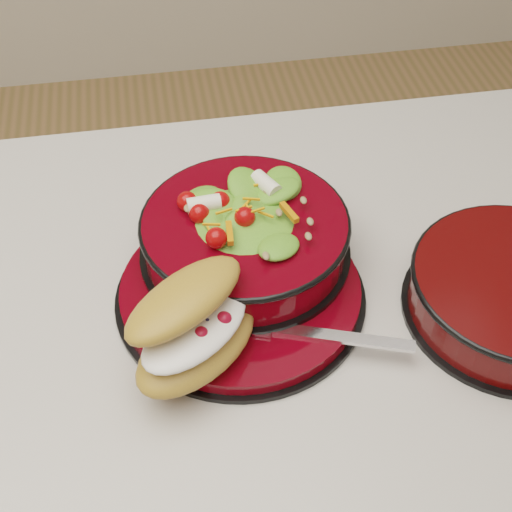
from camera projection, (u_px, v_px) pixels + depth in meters
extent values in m
cube|color=beige|center=(131.00, 355.00, 0.73)|extent=(1.24, 0.74, 0.04)
cylinder|color=black|center=(241.00, 296.00, 0.75)|extent=(0.26, 0.26, 0.01)
cylinder|color=#5A0309|center=(240.00, 290.00, 0.75)|extent=(0.25, 0.25, 0.01)
torus|color=black|center=(251.00, 293.00, 0.74)|extent=(0.14, 0.14, 0.01)
cylinder|color=black|center=(245.00, 252.00, 0.77)|extent=(0.23, 0.23, 0.01)
cylinder|color=#5A0309|center=(245.00, 235.00, 0.75)|extent=(0.21, 0.21, 0.04)
torus|color=black|center=(245.00, 223.00, 0.74)|extent=(0.22, 0.22, 0.01)
ellipsoid|color=#3F7320|center=(245.00, 225.00, 0.74)|extent=(0.18, 0.18, 0.07)
sphere|color=red|center=(288.00, 190.00, 0.72)|extent=(0.02, 0.02, 0.02)
sphere|color=red|center=(251.00, 167.00, 0.74)|extent=(0.02, 0.02, 0.02)
sphere|color=red|center=(205.00, 182.00, 0.73)|extent=(0.02, 0.02, 0.02)
sphere|color=red|center=(212.00, 217.00, 0.69)|extent=(0.02, 0.02, 0.02)
sphere|color=red|center=(265.00, 222.00, 0.69)|extent=(0.02, 0.02, 0.02)
cylinder|color=silver|center=(266.00, 168.00, 0.74)|extent=(0.03, 0.04, 0.02)
cylinder|color=silver|center=(203.00, 187.00, 0.72)|extent=(0.04, 0.03, 0.02)
cube|color=orange|center=(229.00, 216.00, 0.69)|extent=(0.03, 0.03, 0.01)
cube|color=orange|center=(290.00, 196.00, 0.71)|extent=(0.03, 0.02, 0.01)
ellipsoid|color=#C48D3C|center=(196.00, 346.00, 0.66)|extent=(0.15, 0.14, 0.04)
ellipsoid|color=white|center=(195.00, 330.00, 0.64)|extent=(0.13, 0.12, 0.02)
ellipsoid|color=#C48D3C|center=(191.00, 298.00, 0.64)|extent=(0.15, 0.14, 0.03)
sphere|color=#A30B1B|center=(171.00, 329.00, 0.64)|extent=(0.01, 0.01, 0.01)
sphere|color=#A30B1B|center=(201.00, 334.00, 0.63)|extent=(0.01, 0.01, 0.01)
sphere|color=#A30B1B|center=(224.00, 319.00, 0.65)|extent=(0.01, 0.01, 0.01)
sphere|color=#A30B1B|center=(182.00, 318.00, 0.65)|extent=(0.01, 0.01, 0.01)
sphere|color=#191947|center=(185.00, 322.00, 0.64)|extent=(0.01, 0.01, 0.01)
sphere|color=#191947|center=(207.00, 323.00, 0.64)|extent=(0.01, 0.01, 0.01)
sphere|color=#191947|center=(195.00, 329.00, 0.64)|extent=(0.01, 0.01, 0.01)
cube|color=silver|center=(340.00, 337.00, 0.69)|extent=(0.14, 0.06, 0.00)
cube|color=silver|center=(250.00, 325.00, 0.70)|extent=(0.05, 0.04, 0.00)
cylinder|color=black|center=(509.00, 309.00, 0.74)|extent=(0.22, 0.22, 0.01)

